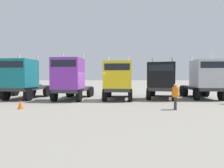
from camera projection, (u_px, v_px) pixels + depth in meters
ground at (93, 101)px, 17.65m from camera, size 200.00×200.00×0.00m
semi_truck_teal at (24, 78)px, 18.71m from camera, size 3.04×6.27×4.31m
semi_truck_purple at (70, 79)px, 18.02m from camera, size 3.01×6.50×4.35m
semi_truck_yellow at (118, 80)px, 18.20m from camera, size 2.83×6.25×4.08m
semi_truck_black at (162, 80)px, 18.94m from camera, size 4.05×6.61×4.03m
semi_truck_silver at (204, 79)px, 18.85m from camera, size 2.77×5.99×4.29m
visitor_in_hivis at (175, 95)px, 12.80m from camera, size 0.46×0.46×1.69m
traffic_cone_far at (20, 104)px, 13.06m from camera, size 0.36×0.36×0.60m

